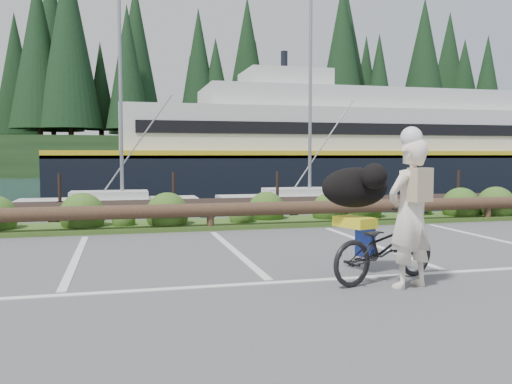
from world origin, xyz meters
TOP-DOWN VIEW (x-y plane):
  - ground at (0.00, 0.00)m, footprint 72.00×72.00m
  - harbor_backdrop at (0.39, 78.47)m, footprint 170.00×160.00m
  - vegetation_strip at (0.00, 5.30)m, footprint 34.00×1.60m
  - log_rail at (0.00, 4.60)m, footprint 32.00×0.30m
  - bicycle at (1.46, -0.64)m, footprint 1.87×1.16m
  - cyclist at (1.60, -1.03)m, footprint 0.78×0.64m
  - dog at (1.28, -0.11)m, footprint 0.77×1.07m

SIDE VIEW (x-z plane):
  - harbor_backdrop at x=0.39m, z-range -15.00..15.00m
  - ground at x=0.00m, z-range 0.00..0.00m
  - log_rail at x=0.00m, z-range -0.30..0.30m
  - vegetation_strip at x=0.00m, z-range 0.00..0.10m
  - bicycle at x=1.46m, z-range 0.00..0.93m
  - cyclist at x=1.60m, z-range 0.00..1.85m
  - dog at x=1.28m, z-range 0.93..1.49m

